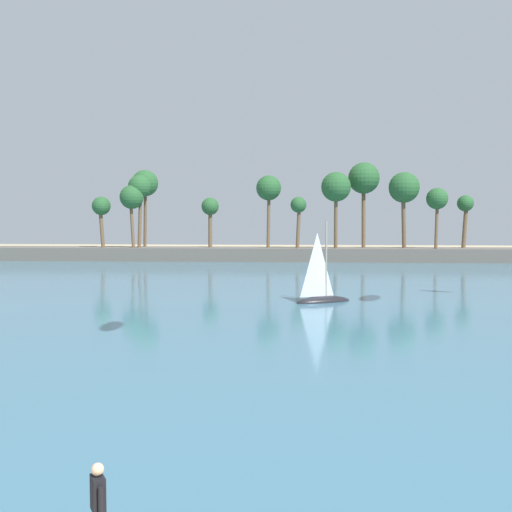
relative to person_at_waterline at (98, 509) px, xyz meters
name	(u,v)px	position (x,y,z in m)	size (l,w,h in m)	color
sea	(283,271)	(1.78, 56.26, -0.86)	(220.00, 110.55, 0.06)	teal
palm_headland	(290,233)	(2.24, 71.53, 2.83)	(80.65, 6.67, 13.13)	#605B54
person_at_waterline	(98,509)	(0.00, 0.00, 0.00)	(0.34, 0.49, 1.67)	black
sailboat_mid_bay	(322,294)	(4.94, 31.38, -0.31)	(4.12, 2.91, 5.82)	black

